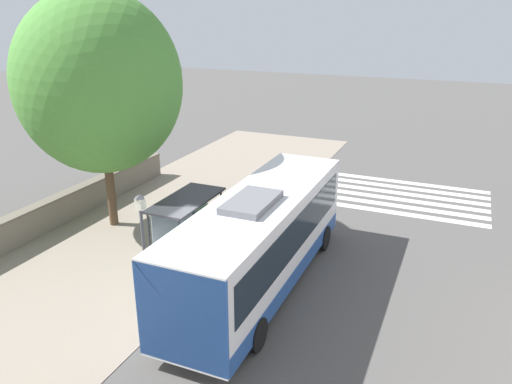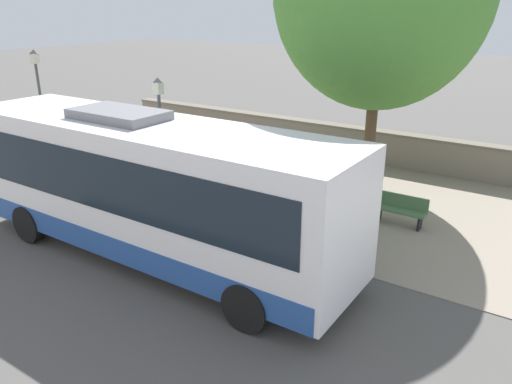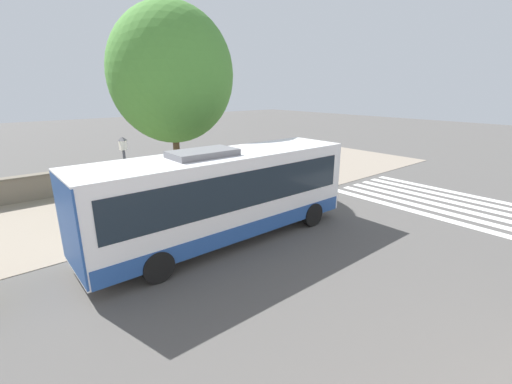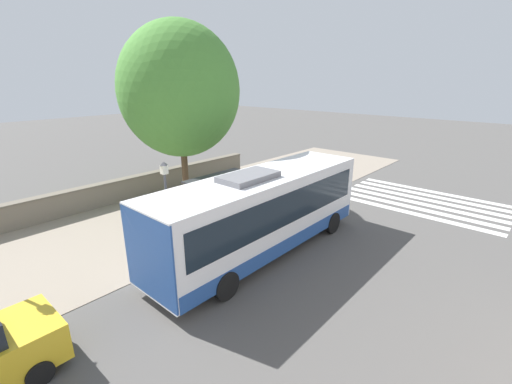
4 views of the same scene
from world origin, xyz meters
name	(u,v)px [view 4 (image 4 of 4)]	position (x,y,z in m)	size (l,w,h in m)	color
ground_plane	(217,244)	(0.00, 0.00, 0.00)	(120.00, 120.00, 0.00)	#514F4C
sidewalk_plaza	(160,218)	(-4.50, 0.00, 0.01)	(9.00, 44.00, 0.02)	gray
crosswalk_stripes	(422,201)	(5.00, 11.88, 0.00)	(9.00, 5.25, 0.01)	silver
stone_wall	(120,190)	(-8.55, 0.00, 0.67)	(0.60, 20.00, 1.32)	slate
bus	(262,211)	(1.94, 0.75, 1.85)	(2.73, 10.46, 3.57)	white
bus_shelter	(219,185)	(-1.67, 1.71, 2.02)	(1.61, 3.47, 2.43)	#2D2D33
pedestrian	(291,196)	(0.32, 5.02, 1.01)	(0.34, 0.23, 1.71)	#2D3347
bench	(246,191)	(-3.24, 5.27, 0.47)	(0.40, 1.46, 0.88)	#4C7247
street_lamp_far	(167,199)	(-1.09, -1.68, 2.30)	(0.28, 0.28, 3.85)	#4C4C51
shade_tree	(180,91)	(-6.23, 3.10, 6.32)	(6.79, 6.79, 10.06)	brown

